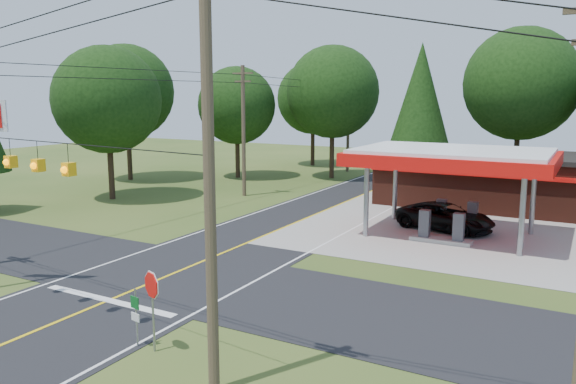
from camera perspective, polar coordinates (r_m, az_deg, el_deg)
The scene contains 14 objects.
ground at distance 25.37m, azimuth -11.81°, elevation -8.25°, with size 120.00×120.00×0.00m, color #334C1A.
main_highway at distance 25.37m, azimuth -11.81°, elevation -8.22°, with size 8.00×120.00×0.02m, color black.
cross_road at distance 25.37m, azimuth -11.81°, elevation -8.21°, with size 70.00×7.00×0.02m, color black.
lane_center_yellow at distance 25.37m, azimuth -11.81°, elevation -8.19°, with size 0.15×110.00×0.00m, color yellow.
gas_canopy at distance 32.11m, azimuth 16.36°, elevation 3.15°, with size 10.60×7.40×4.88m.
convenience_store at distance 41.98m, azimuth 20.56°, elevation 1.17°, with size 16.40×7.55×3.80m.
utility_pole_near_right at distance 14.10m, azimuth -8.03°, elevation 2.30°, with size 1.80×0.30×11.50m.
utility_pole_far_left at distance 43.43m, azimuth -4.55°, elevation 6.39°, with size 1.80×0.30×10.00m.
utility_pole_north at distance 57.77m, azimuth 6.13°, elevation 6.77°, with size 0.30×0.30×9.50m.
overhead_beacons at distance 20.90m, azimuth -25.35°, elevation 4.58°, with size 17.04×2.04×1.03m.
treeline_backdrop at distance 44.79m, azimuth 9.38°, elevation 9.33°, with size 70.27×51.59×13.30m.
suv_car at distance 33.91m, azimuth 15.69°, elevation -2.46°, with size 5.59×5.59×1.55m, color black.
octagonal_stop_sign at distance 17.67m, azimuth -13.67°, elevation -9.79°, with size 0.84×0.37×2.58m.
route_sign_post at distance 18.40m, azimuth -15.22°, elevation -11.77°, with size 0.39×0.12×1.89m.
Camera 1 is at (15.92, -18.16, 7.78)m, focal length 35.00 mm.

